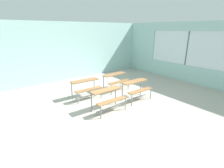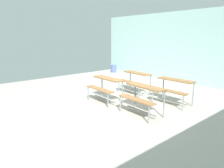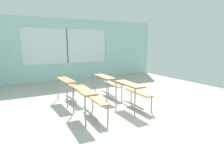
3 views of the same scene
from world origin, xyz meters
name	(u,v)px [view 1 (image 1 of 3)]	position (x,y,z in m)	size (l,w,h in m)	color
ground	(118,111)	(0.00, 0.00, -0.03)	(10.00, 9.00, 0.05)	#ADA89E
wall_back	(63,52)	(0.00, 4.50, 1.50)	(10.00, 0.12, 3.00)	#A8D1CC
wall_right	(199,55)	(5.00, -0.13, 1.45)	(0.12, 9.00, 3.00)	#A8D1CC
desk_bench_r0c0	(108,95)	(-0.26, 0.19, 0.56)	(1.11, 0.61, 0.74)	olive
desk_bench_r0c1	(137,86)	(1.14, 0.27, 0.56)	(1.12, 0.62, 0.74)	olive
desk_bench_r1c0	(86,85)	(-0.33, 1.56, 0.56)	(1.12, 0.64, 0.74)	olive
desk_bench_r1c1	(116,78)	(1.19, 1.58, 0.56)	(1.12, 0.63, 0.74)	olive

